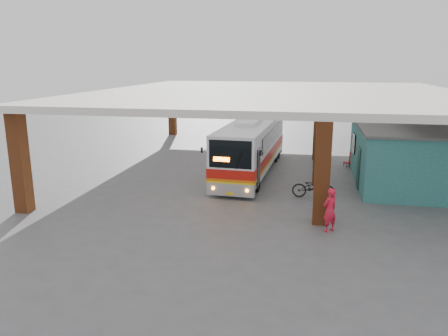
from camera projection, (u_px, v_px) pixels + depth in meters
name	position (u px, v px, depth m)	size (l,w,h in m)	color
ground	(255.00, 197.00, 20.94)	(90.00, 90.00, 0.00)	#515154
brick_columns	(291.00, 136.00, 24.93)	(20.10, 21.60, 4.35)	brown
canopy_roof	(278.00, 93.00, 25.98)	(21.00, 23.00, 0.30)	silver
shop_building	(406.00, 154.00, 22.98)	(5.20, 8.20, 3.11)	#2A6A64
coach_bus	(252.00, 146.00, 25.13)	(2.87, 11.02, 3.18)	silver
motorcycle	(313.00, 187.00, 20.63)	(0.69, 1.99, 1.05)	black
pedestrian	(330.00, 210.00, 16.47)	(0.62, 0.41, 1.71)	red
red_chair	(350.00, 160.00, 26.86)	(0.61, 0.61, 0.88)	#B1121A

